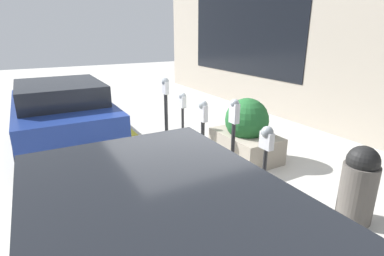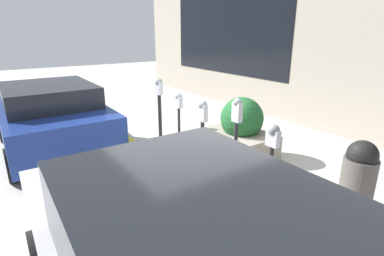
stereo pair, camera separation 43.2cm
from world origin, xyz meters
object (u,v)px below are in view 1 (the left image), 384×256
object	(u,v)px
parking_meter_nearest	(266,150)
trash_bin	(359,184)
parking_meter_farthest	(166,102)
parking_meter_second	(233,131)
planter_box	(246,133)
parked_car_middle	(62,113)
parking_meter_middle	(203,124)
parking_meter_fourth	(183,111)

from	to	relation	value
parking_meter_nearest	trash_bin	xyz separation A→B (m)	(-0.65, -1.12, -0.49)
parking_meter_farthest	trash_bin	distance (m)	4.01
parking_meter_second	planter_box	world-z (taller)	parking_meter_second
parked_car_middle	trash_bin	size ratio (longest dim) A/B	3.59
parking_meter_farthest	trash_bin	xyz separation A→B (m)	(-3.82, -1.12, -0.50)
parking_meter_middle	parked_car_middle	size ratio (longest dim) A/B	0.36
parking_meter_nearest	parking_meter_middle	bearing A→B (deg)	1.85
parking_meter_middle	parked_car_middle	xyz separation A→B (m)	(2.91, 1.95, -0.23)
parking_meter_middle	parking_meter_farthest	bearing A→B (deg)	-1.82
parking_meter_fourth	parking_meter_farthest	xyz separation A→B (m)	(0.79, 0.00, 0.03)
planter_box	parked_car_middle	size ratio (longest dim) A/B	0.35
parking_meter_farthest	trash_bin	bearing A→B (deg)	-163.67
planter_box	trash_bin	size ratio (longest dim) A/B	1.27
parking_meter_second	parking_meter_fourth	xyz separation A→B (m)	(1.65, 0.01, -0.08)
parking_meter_nearest	parking_meter_second	xyz separation A→B (m)	(0.73, -0.02, 0.06)
parking_meter_farthest	parking_meter_second	bearing A→B (deg)	-179.72
parking_meter_farthest	parked_car_middle	size ratio (longest dim) A/B	0.40
parking_meter_second	parking_meter_farthest	bearing A→B (deg)	0.28
parking_meter_nearest	parking_meter_fourth	world-z (taller)	parking_meter_fourth
parking_meter_middle	trash_bin	bearing A→B (deg)	-151.57
parking_meter_middle	trash_bin	world-z (taller)	parking_meter_middle
parking_meter_middle	planter_box	xyz separation A→B (m)	(0.30, -1.22, -0.46)
parked_car_middle	trash_bin	bearing A→B (deg)	-148.63
parking_meter_farthest	parked_car_middle	distance (m)	2.38
parking_meter_nearest	parked_car_middle	bearing A→B (deg)	24.30
parking_meter_second	trash_bin	world-z (taller)	parking_meter_second
parking_meter_second	trash_bin	distance (m)	1.85
parking_meter_fourth	planter_box	bearing A→B (deg)	-116.08
parking_meter_second	planter_box	bearing A→B (deg)	-46.92
parking_meter_middle	parking_meter_farthest	size ratio (longest dim) A/B	0.90
parked_car_middle	parking_meter_nearest	bearing A→B (deg)	-155.92
parking_meter_nearest	planter_box	bearing A→B (deg)	-32.91
parking_meter_nearest	parking_meter_middle	distance (m)	1.52
parking_meter_nearest	planter_box	size ratio (longest dim) A/B	0.98
trash_bin	parked_car_middle	bearing A→B (deg)	31.59
parking_meter_middle	parking_meter_farthest	xyz separation A→B (m)	(1.66, -0.05, 0.04)
parking_meter_farthest	trash_bin	world-z (taller)	parking_meter_farthest
parking_meter_nearest	trash_bin	world-z (taller)	parking_meter_nearest
parked_car_middle	planter_box	bearing A→B (deg)	-129.73
parking_meter_farthest	parking_meter_middle	bearing A→B (deg)	178.18
parking_meter_nearest	parking_meter_farthest	size ratio (longest dim) A/B	0.87
parking_meter_fourth	planter_box	xyz separation A→B (m)	(-0.57, -1.17, -0.48)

